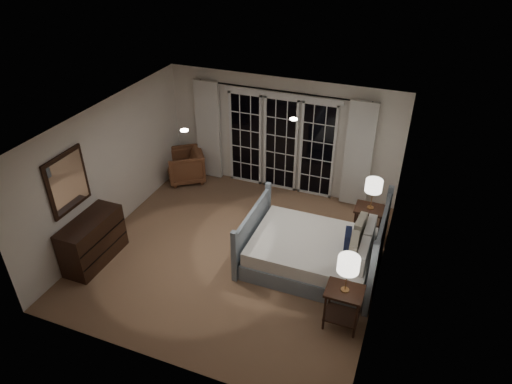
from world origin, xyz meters
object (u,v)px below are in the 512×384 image
(armchair, at_px, (185,166))
(dresser, at_px, (93,240))
(bed, at_px, (315,252))
(nightstand_right, at_px, (369,218))
(nightstand_left, at_px, (343,302))
(lamp_right, at_px, (374,186))
(lamp_left, at_px, (349,265))

(armchair, bearing_deg, dresser, -38.18)
(bed, relative_size, nightstand_right, 3.21)
(nightstand_left, height_order, armchair, armchair)
(bed, bearing_deg, lamp_right, 57.93)
(nightstand_right, bearing_deg, dresser, -151.71)
(bed, bearing_deg, lamp_left, -57.80)
(nightstand_left, xyz_separation_m, lamp_right, (-0.01, 2.25, 0.70))
(nightstand_right, bearing_deg, bed, -122.07)
(lamp_right, bearing_deg, nightstand_left, -89.87)
(nightstand_right, distance_m, armchair, 4.28)
(nightstand_right, height_order, dresser, dresser)
(lamp_left, distance_m, dresser, 4.42)
(bed, height_order, dresser, bed)
(armchair, relative_size, dresser, 0.66)
(armchair, height_order, dresser, dresser)
(nightstand_left, relative_size, lamp_left, 1.17)
(nightstand_left, height_order, dresser, dresser)
(bed, distance_m, lamp_right, 1.57)
(lamp_left, relative_size, lamp_right, 1.02)
(bed, relative_size, armchair, 2.78)
(nightstand_left, height_order, nightstand_right, nightstand_left)
(bed, height_order, lamp_left, same)
(bed, distance_m, nightstand_left, 1.34)
(nightstand_right, relative_size, lamp_right, 1.18)
(nightstand_right, xyz_separation_m, lamp_left, (0.01, -2.25, 0.72))
(nightstand_left, distance_m, dresser, 4.36)
(lamp_left, bearing_deg, bed, 122.20)
(bed, bearing_deg, dresser, -161.56)
(armchair, bearing_deg, nightstand_right, 44.54)
(dresser, bearing_deg, nightstand_right, 28.29)
(lamp_left, bearing_deg, nightstand_left, -26.57)
(lamp_left, xyz_separation_m, dresser, (-4.36, -0.09, -0.75))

